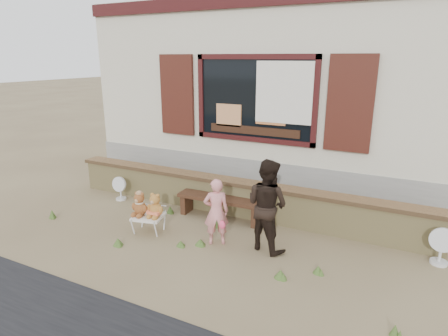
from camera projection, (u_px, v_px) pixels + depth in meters
The scene contains 12 objects.
ground at pixel (208, 235), 6.23m from camera, with size 80.00×80.00×0.00m, color brown.
shopfront at pixel (292, 92), 9.52m from camera, with size 8.04×5.13×4.00m.
brick_wall at pixel (233, 196), 6.99m from camera, with size 7.10×0.36×0.67m.
bench at pixel (220, 203), 6.78m from camera, with size 1.62×0.39×0.41m.
folding_chair at pixel (148, 217), 6.26m from camera, with size 0.56×0.52×0.30m.
teddy_bear_left at pixel (140, 203), 6.22m from camera, with size 0.30×0.26×0.41m, color brown, non-canonical shape.
teddy_bear_right at pixel (156, 205), 6.16m from camera, with size 0.31×0.26×0.42m, color #956229, non-canonical shape.
child at pixel (216, 212), 5.80m from camera, with size 0.39×0.26×1.07m, color pink.
adult at pixel (267, 205), 5.60m from camera, with size 0.69×0.54×1.42m, color black.
fan_left at pixel (120, 188), 7.69m from camera, with size 0.31×0.21×0.50m.
fan_right at pixel (442, 246), 5.27m from camera, with size 0.36×0.24×0.56m.
grass_tufts at pixel (194, 241), 5.88m from camera, with size 5.92×1.80×0.16m.
Camera 1 is at (2.75, -4.95, 2.84)m, focal length 30.00 mm.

